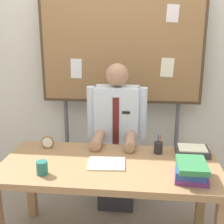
% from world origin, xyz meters
% --- Properties ---
extents(back_wall, '(6.40, 0.08, 2.70)m').
position_xyz_m(back_wall, '(0.00, 1.21, 1.35)').
color(back_wall, silver).
rests_on(back_wall, ground_plane).
extents(desk, '(1.64, 0.76, 0.73)m').
position_xyz_m(desk, '(0.00, 0.00, 0.64)').
color(desk, '#9E754C').
rests_on(desk, ground_plane).
extents(person, '(0.55, 0.56, 1.41)m').
position_xyz_m(person, '(0.00, 0.59, 0.65)').
color(person, '#2D2D33').
rests_on(person, ground_plane).
extents(bulletin_board, '(1.64, 0.09, 2.15)m').
position_xyz_m(bulletin_board, '(0.00, 1.01, 1.53)').
color(bulletin_board, '#4C3823').
rests_on(bulletin_board, ground_plane).
extents(book_stack, '(0.24, 0.27, 0.12)m').
position_xyz_m(book_stack, '(0.57, -0.17, 0.79)').
color(book_stack, '#72337F').
rests_on(book_stack, desk).
extents(open_notebook, '(0.29, 0.23, 0.01)m').
position_xyz_m(open_notebook, '(-0.02, -0.02, 0.73)').
color(open_notebook, '#F4EFCC').
rests_on(open_notebook, desk).
extents(desk_clock, '(0.11, 0.04, 0.11)m').
position_xyz_m(desk_clock, '(-0.55, 0.24, 0.78)').
color(desk_clock, olive).
rests_on(desk_clock, desk).
extents(coffee_mug, '(0.08, 0.08, 0.09)m').
position_xyz_m(coffee_mug, '(-0.44, -0.22, 0.78)').
color(coffee_mug, '#267266').
rests_on(coffee_mug, desk).
extents(pen_holder, '(0.07, 0.07, 0.16)m').
position_xyz_m(pen_holder, '(0.37, 0.23, 0.78)').
color(pen_holder, '#262626').
rests_on(pen_holder, desk).
extents(paper_tray, '(0.26, 0.20, 0.06)m').
position_xyz_m(paper_tray, '(0.64, 0.24, 0.76)').
color(paper_tray, '#333338').
rests_on(paper_tray, desk).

